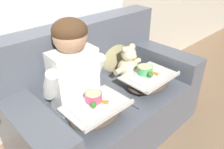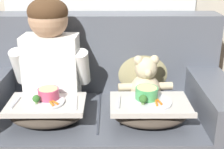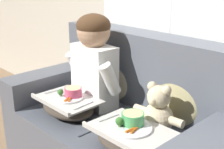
{
  "view_description": "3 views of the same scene",
  "coord_description": "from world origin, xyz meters",
  "px_view_note": "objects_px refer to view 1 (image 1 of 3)",
  "views": [
    {
      "loc": [
        -1.04,
        -1.12,
        1.49
      ],
      "look_at": [
        0.05,
        0.01,
        0.59
      ],
      "focal_mm": 35.0,
      "sensor_mm": 36.0,
      "label": 1
    },
    {
      "loc": [
        0.06,
        -1.76,
        1.33
      ],
      "look_at": [
        0.08,
        0.12,
        0.63
      ],
      "focal_mm": 50.0,
      "sensor_mm": 36.0,
      "label": 2
    },
    {
      "loc": [
        1.33,
        -1.32,
        1.41
      ],
      "look_at": [
        -0.04,
        -0.01,
        0.76
      ],
      "focal_mm": 50.0,
      "sensor_mm": 36.0,
      "label": 3
    }
  ],
  "objects_px": {
    "throw_pillow_behind_teddy": "(113,53)",
    "child_figure": "(73,61)",
    "couch": "(104,97)",
    "lap_tray_teddy": "(148,80)",
    "lap_tray_child": "(96,111)",
    "teddy_bear": "(128,64)",
    "throw_pillow_behind_child": "(61,74)"
  },
  "relations": [
    {
      "from": "throw_pillow_behind_teddy",
      "to": "child_figure",
      "type": "relative_size",
      "value": 0.59
    },
    {
      "from": "couch",
      "to": "lap_tray_teddy",
      "type": "xyz_separation_m",
      "value": [
        0.29,
        -0.25,
        0.17
      ]
    },
    {
      "from": "couch",
      "to": "lap_tray_child",
      "type": "relative_size",
      "value": 3.7
    },
    {
      "from": "teddy_bear",
      "to": "throw_pillow_behind_child",
      "type": "bearing_deg",
      "value": 161.37
    },
    {
      "from": "throw_pillow_behind_child",
      "to": "lap_tray_teddy",
      "type": "relative_size",
      "value": 0.91
    },
    {
      "from": "throw_pillow_behind_teddy",
      "to": "lap_tray_child",
      "type": "bearing_deg",
      "value": -143.45
    },
    {
      "from": "couch",
      "to": "teddy_bear",
      "type": "bearing_deg",
      "value": -3.34
    },
    {
      "from": "teddy_bear",
      "to": "lap_tray_teddy",
      "type": "height_order",
      "value": "teddy_bear"
    },
    {
      "from": "couch",
      "to": "throw_pillow_behind_child",
      "type": "bearing_deg",
      "value": 148.37
    },
    {
      "from": "child_figure",
      "to": "lap_tray_child",
      "type": "xyz_separation_m",
      "value": [
        0.0,
        -0.24,
        -0.3
      ]
    },
    {
      "from": "throw_pillow_behind_child",
      "to": "lap_tray_child",
      "type": "relative_size",
      "value": 0.94
    },
    {
      "from": "teddy_bear",
      "to": "lap_tray_child",
      "type": "bearing_deg",
      "value": -158.02
    },
    {
      "from": "throw_pillow_behind_teddy",
      "to": "child_figure",
      "type": "distance_m",
      "value": 0.64
    },
    {
      "from": "teddy_bear",
      "to": "lap_tray_child",
      "type": "height_order",
      "value": "teddy_bear"
    },
    {
      "from": "couch",
      "to": "teddy_bear",
      "type": "xyz_separation_m",
      "value": [
        0.29,
        -0.02,
        0.23
      ]
    },
    {
      "from": "lap_tray_child",
      "to": "throw_pillow_behind_child",
      "type": "bearing_deg",
      "value": 90.06
    },
    {
      "from": "teddy_bear",
      "to": "lap_tray_teddy",
      "type": "xyz_separation_m",
      "value": [
        -0.0,
        -0.24,
        -0.07
      ]
    },
    {
      "from": "couch",
      "to": "teddy_bear",
      "type": "height_order",
      "value": "couch"
    },
    {
      "from": "throw_pillow_behind_teddy",
      "to": "teddy_bear",
      "type": "height_order",
      "value": "throw_pillow_behind_teddy"
    },
    {
      "from": "throw_pillow_behind_child",
      "to": "child_figure",
      "type": "xyz_separation_m",
      "value": [
        -0.0,
        -0.19,
        0.18
      ]
    },
    {
      "from": "child_figure",
      "to": "lap_tray_child",
      "type": "distance_m",
      "value": 0.38
    },
    {
      "from": "throw_pillow_behind_child",
      "to": "teddy_bear",
      "type": "relative_size",
      "value": 1.17
    },
    {
      "from": "throw_pillow_behind_teddy",
      "to": "child_figure",
      "type": "height_order",
      "value": "child_figure"
    },
    {
      "from": "throw_pillow_behind_child",
      "to": "lap_tray_child",
      "type": "height_order",
      "value": "throw_pillow_behind_child"
    },
    {
      "from": "couch",
      "to": "teddy_bear",
      "type": "distance_m",
      "value": 0.37
    },
    {
      "from": "lap_tray_child",
      "to": "teddy_bear",
      "type": "bearing_deg",
      "value": 21.98
    },
    {
      "from": "throw_pillow_behind_teddy",
      "to": "child_figure",
      "type": "xyz_separation_m",
      "value": [
        -0.58,
        -0.19,
        0.18
      ]
    },
    {
      "from": "couch",
      "to": "throw_pillow_behind_teddy",
      "type": "distance_m",
      "value": 0.44
    },
    {
      "from": "throw_pillow_behind_child",
      "to": "lap_tray_child",
      "type": "xyz_separation_m",
      "value": [
        0.0,
        -0.43,
        -0.12
      ]
    },
    {
      "from": "couch",
      "to": "lap_tray_child",
      "type": "bearing_deg",
      "value": -139.07
    },
    {
      "from": "throw_pillow_behind_child",
      "to": "child_figure",
      "type": "bearing_deg",
      "value": -90.02
    },
    {
      "from": "throw_pillow_behind_teddy",
      "to": "lap_tray_teddy",
      "type": "bearing_deg",
      "value": -90.19
    }
  ]
}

